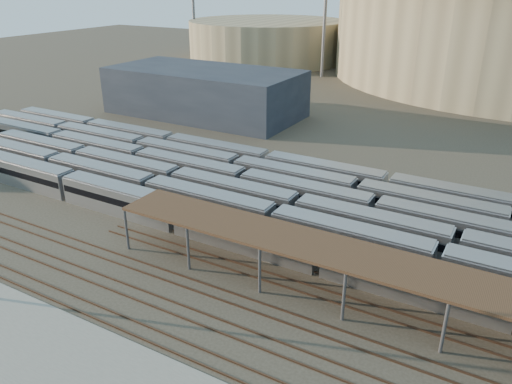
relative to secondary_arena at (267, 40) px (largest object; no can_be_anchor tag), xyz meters
The scene contains 9 objects.
ground 143.35m from the secondary_arena, 65.22° to the right, with size 420.00×420.00×0.00m, color #383026.
apron 155.23m from the secondary_arena, 69.23° to the right, with size 50.00×9.00×0.20m, color gray.
subway_trains 125.73m from the secondary_arena, 62.57° to the right, with size 125.97×23.90×3.60m.
inspection_shed 150.35m from the secondary_arena, 56.94° to the right, with size 60.30×6.00×5.30m.
empty_tracks 147.89m from the secondary_arena, 66.04° to the right, with size 170.00×9.62×0.18m.
secondary_arena is the anchor object (origin of this frame).
service_building 79.08m from the secondary_arena, 71.57° to the right, with size 42.00×20.00×10.00m, color #1E232D.
floodlight_0 38.55m from the secondary_arena, 33.69° to the right, with size 4.00×1.00×38.40m.
floodlight_3 59.89m from the secondary_arena, 30.96° to the left, with size 4.00×1.00×38.40m.
Camera 1 is at (29.17, -34.50, 28.64)m, focal length 35.00 mm.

